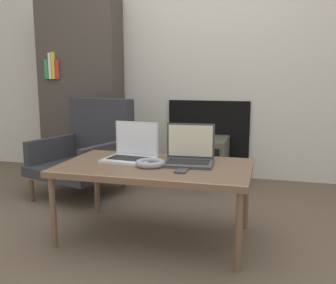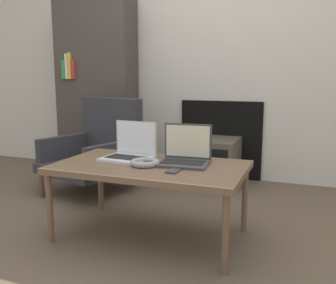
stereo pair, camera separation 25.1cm
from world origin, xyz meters
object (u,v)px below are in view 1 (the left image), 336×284
armchair (89,149)px  laptop_left (132,152)px  tv (204,161)px  laptop_right (189,155)px  headphones (150,163)px  phone (182,170)px

armchair → laptop_left: bearing=-29.4°
laptop_left → tv: laptop_left is taller
laptop_left → laptop_right: same height
headphones → tv: 1.35m
headphones → laptop_right: bearing=34.7°
laptop_right → phone: 0.21m
phone → armchair: size_ratio=0.15×
tv → armchair: size_ratio=0.59×
tv → laptop_left: bearing=-102.9°
laptop_left → tv: bearing=82.8°
armchair → headphones: bearing=-28.2°
laptop_right → headphones: size_ratio=1.81×
laptop_left → armchair: size_ratio=0.39×
headphones → laptop_left: bearing=139.8°
phone → tv: size_ratio=0.26×
laptop_left → phone: size_ratio=2.54×
phone → armchair: bearing=139.3°
laptop_right → tv: 1.22m
headphones → tv: bearing=85.6°
laptop_left → laptop_right: size_ratio=1.02×
laptop_right → tv: (-0.10, 1.17, -0.30)m
laptop_right → phone: bearing=-92.9°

